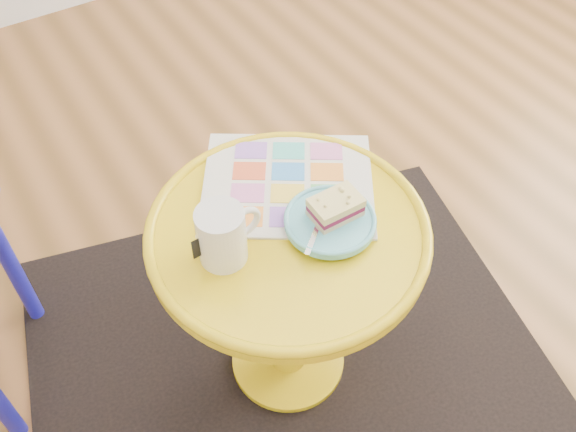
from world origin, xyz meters
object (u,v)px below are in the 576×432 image
mug (223,234)px  plate (330,222)px  side_table (288,274)px  newspaper (288,183)px

mug → plate: mug is taller
side_table → mug: size_ratio=4.30×
newspaper → plate: 0.15m
plate → side_table: bearing=150.4°
newspaper → plate: (0.01, -0.15, 0.02)m
newspaper → mug: size_ratio=2.70×
side_table → plate: (0.07, -0.04, 0.17)m
mug → plate: 0.22m
side_table → mug: (-0.14, 0.01, 0.22)m
side_table → newspaper: bearing=58.2°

